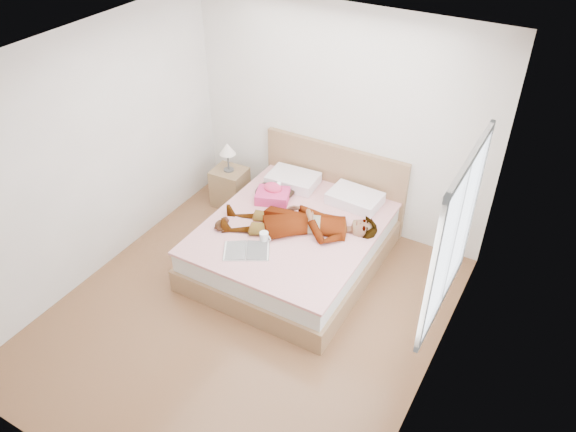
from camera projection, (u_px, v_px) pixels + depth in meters
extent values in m
plane|color=#4C2E17|center=(246.00, 315.00, 5.64)|extent=(4.00, 4.00, 0.00)
imported|color=silver|center=(300.00, 219.00, 5.91)|extent=(1.77, 1.24, 0.23)
ellipsoid|color=black|center=(276.00, 190.00, 6.50)|extent=(0.50, 0.59, 0.08)
cube|color=silver|center=(279.00, 185.00, 6.37)|extent=(0.07, 0.09, 0.05)
plane|color=white|center=(231.00, 66.00, 4.12)|extent=(4.00, 4.00, 0.00)
plane|color=white|center=(339.00, 121.00, 6.29)|extent=(3.60, 0.00, 3.60)
plane|color=silver|center=(60.00, 372.00, 3.48)|extent=(3.60, 0.00, 3.60)
plane|color=beige|center=(90.00, 158.00, 5.61)|extent=(0.00, 4.00, 4.00)
plane|color=silver|center=(442.00, 280.00, 4.16)|extent=(0.00, 4.00, 4.00)
cube|color=white|center=(455.00, 236.00, 4.26)|extent=(0.02, 1.10, 1.30)
cube|color=silver|center=(430.00, 281.00, 3.85)|extent=(0.04, 0.06, 1.42)
cube|color=silver|center=(475.00, 199.00, 4.67)|extent=(0.04, 0.06, 1.42)
cube|color=silver|center=(440.00, 300.00, 4.66)|extent=(0.04, 1.22, 0.06)
cube|color=silver|center=(472.00, 158.00, 3.86)|extent=(0.04, 1.22, 0.06)
cube|color=silver|center=(454.00, 236.00, 4.26)|extent=(0.03, 0.04, 1.30)
cube|color=brown|center=(292.00, 253.00, 6.23)|extent=(1.78, 2.08, 0.26)
cube|color=silver|center=(293.00, 236.00, 6.09)|extent=(1.70, 2.00, 0.22)
cube|color=white|center=(293.00, 227.00, 6.02)|extent=(1.74, 2.04, 0.03)
cube|color=brown|center=(334.00, 182.00, 6.73)|extent=(1.80, 0.07, 1.00)
cube|color=white|center=(293.00, 179.00, 6.64)|extent=(0.61, 0.44, 0.13)
cube|color=white|center=(355.00, 198.00, 6.32)|extent=(0.60, 0.43, 0.13)
cube|color=#FF45A4|center=(273.00, 196.00, 6.37)|extent=(0.45, 0.40, 0.12)
ellipsoid|color=#F5426B|center=(273.00, 188.00, 6.36)|extent=(0.22, 0.17, 0.11)
cube|color=white|center=(246.00, 251.00, 5.65)|extent=(0.54, 0.49, 0.01)
cube|color=white|center=(235.00, 250.00, 5.65)|extent=(0.35, 0.37, 0.02)
cube|color=#262626|center=(258.00, 250.00, 5.65)|extent=(0.35, 0.37, 0.02)
cylinder|color=white|center=(264.00, 237.00, 5.77)|extent=(0.10, 0.10, 0.11)
torus|color=white|center=(268.00, 238.00, 5.74)|extent=(0.08, 0.02, 0.08)
cylinder|color=black|center=(264.00, 233.00, 5.74)|extent=(0.09, 0.09, 0.00)
ellipsoid|color=black|center=(221.00, 225.00, 5.93)|extent=(0.13, 0.15, 0.11)
ellipsoid|color=beige|center=(220.00, 225.00, 5.91)|extent=(0.07, 0.08, 0.05)
sphere|color=black|center=(225.00, 220.00, 5.98)|extent=(0.08, 0.08, 0.08)
sphere|color=pink|center=(224.00, 217.00, 6.00)|extent=(0.03, 0.03, 0.03)
sphere|color=pink|center=(229.00, 219.00, 5.98)|extent=(0.03, 0.03, 0.03)
ellipsoid|color=black|center=(216.00, 228.00, 5.93)|extent=(0.03, 0.05, 0.03)
ellipsoid|color=black|center=(223.00, 230.00, 5.90)|extent=(0.03, 0.05, 0.03)
cube|color=olive|center=(230.00, 187.00, 7.11)|extent=(0.42, 0.38, 0.50)
cylinder|color=#4F4F4F|center=(229.00, 170.00, 6.96)|extent=(0.13, 0.13, 0.02)
cylinder|color=#4D4D4D|center=(228.00, 161.00, 6.88)|extent=(0.02, 0.02, 0.25)
cone|color=white|center=(227.00, 149.00, 6.78)|extent=(0.21, 0.21, 0.14)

